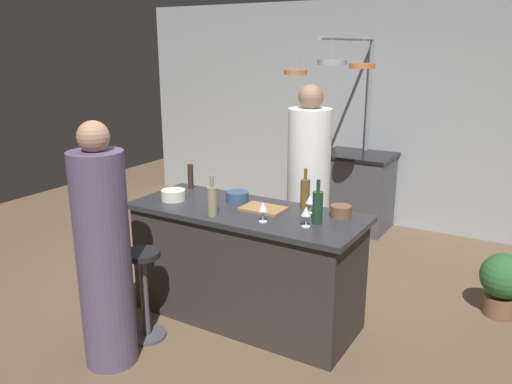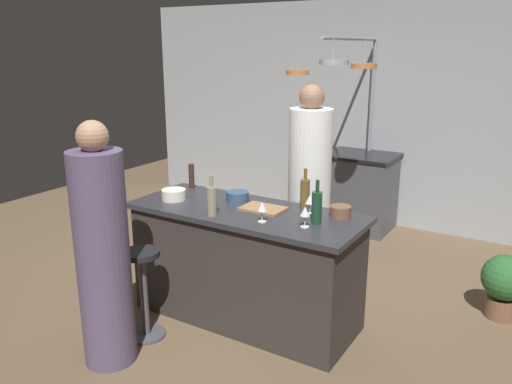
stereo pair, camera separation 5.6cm
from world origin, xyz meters
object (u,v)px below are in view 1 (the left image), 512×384
guest_left (104,257)px  cutting_board (263,209)px  pepper_mill (191,176)px  mixing_bowl_blue (237,196)px  wine_bottle_white (212,201)px  wine_glass_by_chef (310,200)px  mixing_bowl_ceramic (173,195)px  wine_glass_near_left_guest (263,208)px  wine_glass_near_right_guest (306,212)px  potted_plant (503,281)px  stove_range (356,191)px  bar_stool_left (144,291)px  chef (308,194)px  wine_bottle_green (318,207)px  wine_bottle_amber (305,193)px  mixing_bowl_wooden (341,211)px

guest_left → cutting_board: guest_left is taller
pepper_mill → mixing_bowl_blue: size_ratio=1.18×
wine_bottle_white → wine_glass_by_chef: size_ratio=2.04×
guest_left → mixing_bowl_ceramic: size_ratio=8.60×
wine_glass_near_left_guest → wine_glass_near_right_guest: (0.30, 0.06, 0.00)m
potted_plant → wine_glass_near_right_guest: size_ratio=3.56×
stove_range → bar_stool_left: stove_range is taller
mixing_bowl_ceramic → chef: bearing=52.4°
pepper_mill → potted_plant: bearing=18.0°
wine_glass_by_chef → wine_glass_near_right_guest: 0.29m
mixing_bowl_blue → wine_glass_near_left_guest: bearing=-38.1°
wine_glass_by_chef → wine_glass_near_right_guest: bearing=-70.7°
bar_stool_left → stove_range: bearing=81.0°
wine_bottle_white → wine_glass_by_chef: wine_bottle_white is taller
bar_stool_left → wine_glass_near_left_guest: wine_glass_near_left_guest is taller
pepper_mill → mixing_bowl_ceramic: 0.37m
wine_bottle_white → wine_glass_near_left_guest: bearing=10.1°
wine_bottle_white → mixing_bowl_ceramic: wine_bottle_white is taller
potted_plant → wine_bottle_green: (-1.14, -1.07, 0.72)m
wine_bottle_amber → mixing_bowl_wooden: (0.31, -0.06, -0.08)m
bar_stool_left → guest_left: 0.52m
potted_plant → wine_glass_near_left_guest: size_ratio=3.56×
wine_bottle_amber → wine_glass_by_chef: (0.09, -0.11, -0.01)m
wine_glass_near_right_guest → mixing_bowl_wooden: 0.35m
pepper_mill → wine_glass_near_right_guest: size_ratio=1.44×
wine_bottle_amber → wine_glass_near_right_guest: bearing=-63.6°
stove_range → mixing_bowl_ceramic: (-0.63, -2.53, 0.49)m
wine_bottle_amber → stove_range: bearing=99.4°
stove_range → cutting_board: cutting_board is taller
cutting_board → wine_bottle_green: (0.47, -0.07, 0.11)m
stove_range → guest_left: guest_left is taller
wine_glass_near_right_guest → wine_bottle_amber: bearing=116.4°
wine_bottle_green → wine_glass_near_left_guest: wine_bottle_green is taller
guest_left → chef: bearing=71.9°
wine_glass_near_right_guest → mixing_bowl_wooden: bearing=68.5°
guest_left → wine_glass_by_chef: 1.48m
wine_bottle_amber → wine_glass_near_left_guest: bearing=-104.5°
stove_range → pepper_mill: size_ratio=4.24×
wine_glass_near_right_guest → mixing_bowl_blue: bearing=159.4°
wine_bottle_amber → bar_stool_left: bearing=-133.9°
bar_stool_left → wine_glass_by_chef: 1.37m
wine_glass_near_left_guest → mixing_bowl_ceramic: 0.88m
wine_bottle_green → cutting_board: bearing=171.2°
guest_left → wine_bottle_white: size_ratio=5.55×
wine_glass_near_left_guest → mixing_bowl_ceramic: bearing=173.9°
potted_plant → wine_bottle_white: 2.38m
cutting_board → mixing_bowl_blue: 0.31m
chef → wine_glass_near_right_guest: chef is taller
guest_left → cutting_board: (0.60, 1.02, 0.14)m
cutting_board → wine_bottle_white: (-0.25, -0.31, 0.10)m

